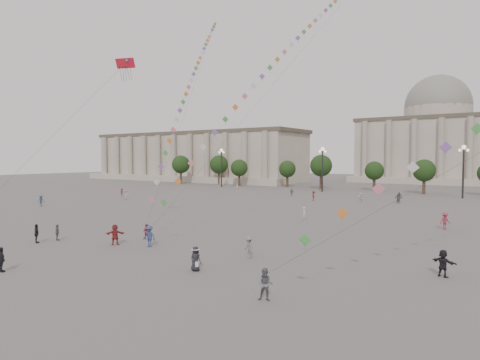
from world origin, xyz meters
The scene contains 31 objects.
ground centered at (0.00, 0.00, 0.00)m, with size 360.00×360.00×0.00m, color #5D5B58.
hall_west centered at (-75.00, 93.89, 8.43)m, with size 84.00×26.22×17.20m.
hall_central centered at (0.00, 129.22, 14.23)m, with size 48.30×34.30×35.50m.
tree_row centered at (0.00, 78.00, 5.39)m, with size 137.12×5.12×8.00m.
lamp_post_far_west centered at (-45.00, 70.00, 7.35)m, with size 2.00×0.90×10.65m.
lamp_post_mid_west centered at (-15.00, 70.00, 7.35)m, with size 2.00×0.90×10.65m.
lamp_post_mid_east centered at (15.00, 70.00, 7.35)m, with size 2.00×0.90×10.65m.
person_crowd_0 centered at (6.00, 56.85, 0.88)m, with size 1.03×0.43×1.76m, color #344E76.
person_crowd_1 centered at (-38.83, 30.82, 0.90)m, with size 0.87×0.68×1.80m, color silver.
person_crowd_2 centered at (-45.01, 34.90, 0.85)m, with size 1.10×0.63×1.70m, color #9D2B3C.
person_crowd_3 centered at (21.29, 6.34, 0.94)m, with size 1.74×0.55×1.88m, color black.
person_crowd_4 centered at (0.82, 50.94, 0.89)m, with size 1.65×0.53×1.78m, color silver.
person_crowd_5 centered at (-41.58, 14.86, 0.92)m, with size 1.19×0.68×1.84m, color navy.
person_crowd_6 centered at (7.38, 3.39, 0.90)m, with size 1.16×0.67×1.80m, color slate.
person_crowd_8 centered at (18.21, 27.51, 0.97)m, with size 1.25×0.72×1.94m, color #99293C.
person_crowd_10 centered at (-34.94, 63.24, 0.76)m, with size 0.55×0.36×1.52m, color silver.
person_crowd_12 centered at (6.64, 53.66, 0.87)m, with size 1.62×0.52×1.75m, color #5E5E62.
person_crowd_13 centered at (2.53, 23.76, 0.96)m, with size 0.70×0.46×1.91m, color silver.
person_crowd_16 centered at (-15.53, 55.21, 0.84)m, with size 0.98×0.41×1.67m, color slate.
person_crowd_17 centered at (-7.69, 49.10, 0.94)m, with size 1.22×0.70×1.88m, color maroon.
tourist_1 centered at (-12.69, -2.81, 0.91)m, with size 1.07×0.44×1.82m, color black.
tourist_2 centered at (-5.85, 0.86, 0.97)m, with size 1.79×0.57×1.93m, color maroon.
tourist_3 centered at (-12.18, -0.98, 0.80)m, with size 0.94×0.39×1.61m, color #58585C.
tourist_4 centered at (-4.87, -10.00, 0.89)m, with size 1.05×0.44×1.79m, color black.
kite_flyer_0 centered at (-5.61, 4.57, 0.75)m, with size 0.73×0.57×1.50m, color maroon.
kite_flyer_1 centered at (-2.56, 2.02, 0.97)m, with size 1.26×0.72×1.95m, color navy.
kite_flyer_2 centered at (13.76, -4.66, 0.93)m, with size 0.90×0.70×1.86m, color slate.
hat_person centered at (6.34, -2.00, 0.92)m, with size 0.87×0.60×1.77m.
dragon_kite centered at (-11.21, 6.74, 17.60)m, with size 5.76×6.95×23.03m.
kite_train_west centered at (-17.40, 25.83, 20.45)m, with size 22.57×39.61×57.96m.
kite_train_mid centered at (-2.15, 32.83, 25.88)m, with size 1.54×58.15×74.35m.
Camera 1 is at (26.02, -25.26, 8.14)m, focal length 32.00 mm.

